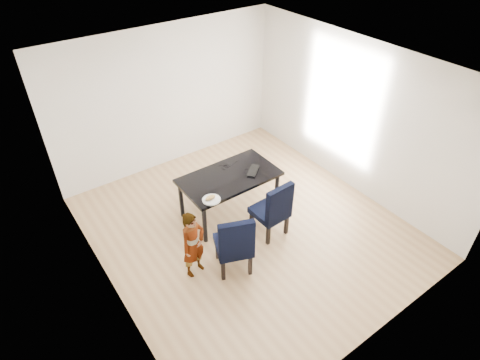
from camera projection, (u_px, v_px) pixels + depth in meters
floor at (247, 227)px, 6.63m from camera, size 4.50×5.00×0.01m
ceiling at (249, 69)px, 5.01m from camera, size 4.50×5.00×0.01m
wall_back at (168, 98)px, 7.45m from camera, size 4.50×0.01×2.70m
wall_front at (391, 267)px, 4.19m from camera, size 4.50×0.01×2.70m
wall_left at (96, 221)px, 4.76m from camera, size 0.01×5.00×2.70m
wall_right at (353, 116)px, 6.87m from camera, size 0.01×5.00×2.70m
dining_table at (230, 194)px, 6.73m from camera, size 1.60×0.90×0.75m
chair_left at (233, 241)px, 5.65m from camera, size 0.66×0.67×1.04m
chair_right at (270, 207)px, 6.24m from camera, size 0.51×0.53×1.02m
child at (193, 245)px, 5.56m from camera, size 0.45×0.34×1.08m
plate at (211, 200)px, 6.01m from camera, size 0.36×0.36×0.02m
sandwich at (210, 198)px, 5.98m from camera, size 0.18×0.11×0.07m
laptop at (250, 170)px, 6.61m from camera, size 0.41×0.39×0.03m
cable_tangle at (226, 167)px, 6.70m from camera, size 0.17×0.17×0.01m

